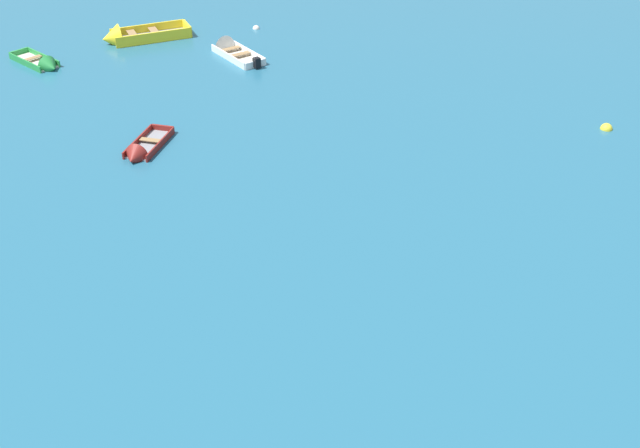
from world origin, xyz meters
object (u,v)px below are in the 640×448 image
object	(u,v)px
rowboat_green_far_right	(44,65)
rowboat_maroon_outer_left	(140,153)
mooring_buoy_between_boats_left	(256,29)
mooring_buoy_between_boats_right	(606,129)
rowboat_white_near_left	(229,49)
rowboat_yellow_far_left	(130,37)

from	to	relation	value
rowboat_green_far_right	rowboat_maroon_outer_left	size ratio (longest dim) A/B	1.07
rowboat_maroon_outer_left	mooring_buoy_between_boats_left	xyz separation A→B (m)	(0.85, 14.25, -0.12)
rowboat_maroon_outer_left	mooring_buoy_between_boats_left	world-z (taller)	rowboat_maroon_outer_left
rowboat_maroon_outer_left	mooring_buoy_between_boats_right	size ratio (longest dim) A/B	6.17
rowboat_white_near_left	mooring_buoy_between_boats_left	distance (m)	3.53
rowboat_maroon_outer_left	rowboat_yellow_far_left	bearing A→B (deg)	113.12
rowboat_green_far_right	rowboat_maroon_outer_left	world-z (taller)	rowboat_green_far_right
rowboat_yellow_far_left	mooring_buoy_between_boats_right	xyz separation A→B (m)	(21.94, -6.11, -0.23)
rowboat_green_far_right	mooring_buoy_between_boats_right	distance (m)	24.61
rowboat_white_near_left	rowboat_maroon_outer_left	bearing A→B (deg)	-91.97
rowboat_white_near_left	rowboat_green_far_right	distance (m)	8.48
rowboat_white_near_left	mooring_buoy_between_boats_right	size ratio (longest dim) A/B	6.90
rowboat_green_far_right	mooring_buoy_between_boats_right	xyz separation A→B (m)	(24.52, -2.18, -0.14)
rowboat_white_near_left	mooring_buoy_between_boats_left	world-z (taller)	rowboat_white_near_left
mooring_buoy_between_boats_right	mooring_buoy_between_boats_left	xyz separation A→B (m)	(-16.25, 9.02, 0.00)
mooring_buoy_between_boats_right	mooring_buoy_between_boats_left	bearing A→B (deg)	150.96
rowboat_yellow_far_left	rowboat_maroon_outer_left	world-z (taller)	rowboat_yellow_far_left
mooring_buoy_between_boats_right	mooring_buoy_between_boats_left	world-z (taller)	mooring_buoy_between_boats_right
rowboat_green_far_right	mooring_buoy_between_boats_right	world-z (taller)	rowboat_green_far_right
rowboat_yellow_far_left	mooring_buoy_between_boats_right	world-z (taller)	rowboat_yellow_far_left
mooring_buoy_between_boats_left	rowboat_white_near_left	bearing A→B (deg)	-97.83
rowboat_white_near_left	rowboat_yellow_far_left	bearing A→B (deg)	173.65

